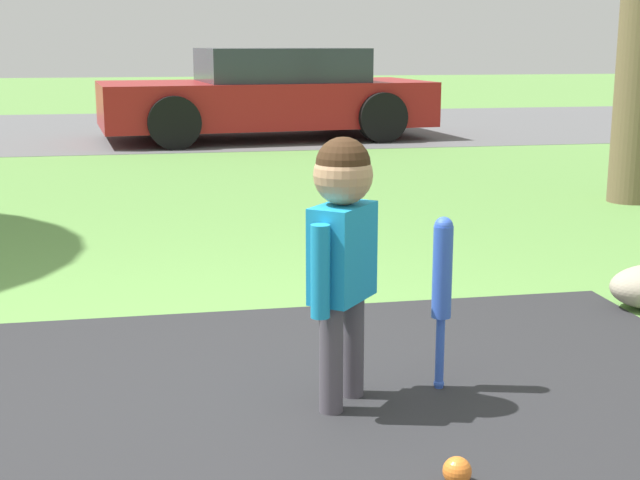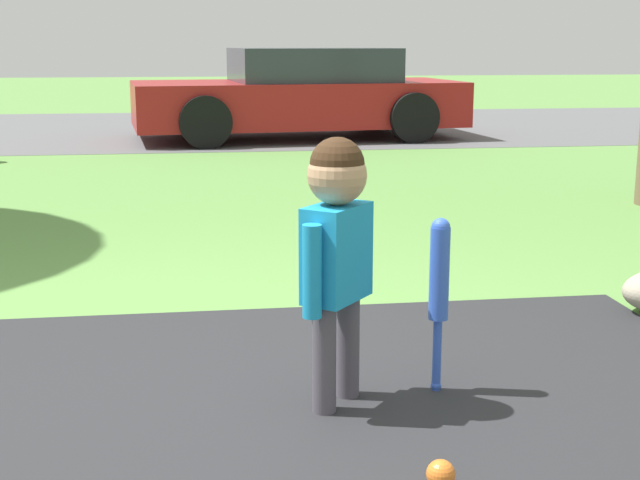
{
  "view_description": "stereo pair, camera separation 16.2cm",
  "coord_description": "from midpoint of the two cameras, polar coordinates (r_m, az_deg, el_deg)",
  "views": [
    {
      "loc": [
        -0.03,
        -2.97,
        1.22
      ],
      "look_at": [
        0.59,
        0.25,
        0.49
      ],
      "focal_mm": 50.0,
      "sensor_mm": 36.0,
      "label": 1
    },
    {
      "loc": [
        0.13,
        -3.0,
        1.22
      ],
      "look_at": [
        0.59,
        0.25,
        0.49
      ],
      "focal_mm": 50.0,
      "sensor_mm": 36.0,
      "label": 2
    }
  ],
  "objects": [
    {
      "name": "ground_plane",
      "position": [
        3.23,
        -8.49,
        -9.88
      ],
      "size": [
        60.0,
        60.0,
        0.0
      ],
      "primitive_type": "plane",
      "color": "#5B8C42"
    },
    {
      "name": "street_strip",
      "position": [
        13.18,
        -8.29,
        7.11
      ],
      "size": [
        40.0,
        6.0,
        0.01
      ],
      "color": "#59595B",
      "rests_on": "ground"
    },
    {
      "name": "child",
      "position": [
        2.95,
        2.66,
        0.33
      ],
      "size": [
        0.27,
        0.31,
        0.93
      ],
      "rotation": [
        0.0,
        0.0,
        0.89
      ],
      "color": "#4C4751",
      "rests_on": "ground"
    },
    {
      "name": "baseball_bat",
      "position": [
        3.15,
        9.1,
        -2.59
      ],
      "size": [
        0.07,
        0.07,
        0.63
      ],
      "color": "blue",
      "rests_on": "ground"
    },
    {
      "name": "sports_ball",
      "position": [
        2.61,
        9.57,
        -14.58
      ],
      "size": [
        0.08,
        0.08,
        0.08
      ],
      "color": "orange",
      "rests_on": "ground"
    },
    {
      "name": "parked_car",
      "position": [
        11.66,
        -0.88,
        9.26
      ],
      "size": [
        4.31,
        2.29,
        1.15
      ],
      "rotation": [
        0.0,
        0.0,
        3.24
      ],
      "color": "maroon",
      "rests_on": "ground"
    }
  ]
}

